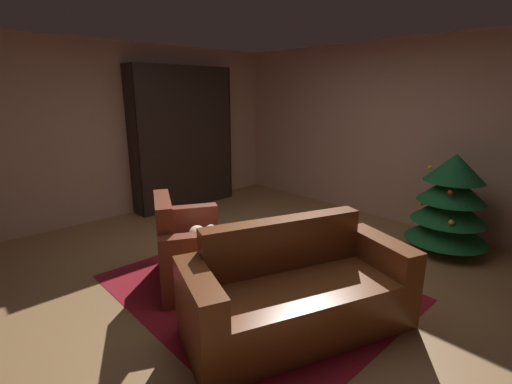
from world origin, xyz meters
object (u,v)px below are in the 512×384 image
couch_red (297,294)px  book_stack_on_table (263,234)px  decorated_tree (450,203)px  bookshelf_unit (188,138)px  bottle_on_table (247,237)px  coffee_table (263,248)px  armchair_red (189,253)px

couch_red → book_stack_on_table: 0.77m
couch_red → decorated_tree: decorated_tree is taller
bookshelf_unit → bottle_on_table: 3.18m
bookshelf_unit → bottle_on_table: (2.87, -1.26, -0.55)m
coffee_table → bottle_on_table: bearing=-96.4°
armchair_red → decorated_tree: decorated_tree is taller
couch_red → bottle_on_table: bearing=175.6°
armchair_red → bottle_on_table: 0.69m
book_stack_on_table → decorated_tree: bearing=67.6°
couch_red → book_stack_on_table: bearing=157.8°
bookshelf_unit → coffee_table: bearing=-20.3°
coffee_table → decorated_tree: 2.39m
armchair_red → couch_red: size_ratio=0.60×
bottle_on_table → book_stack_on_table: bearing=93.7°
coffee_table → couch_red: bearing=-20.9°
armchair_red → decorated_tree: (1.47, 2.66, 0.29)m
armchair_red → coffee_table: armchair_red is taller
couch_red → book_stack_on_table: (-0.67, 0.27, 0.25)m
couch_red → book_stack_on_table: size_ratio=9.20×
book_stack_on_table → bookshelf_unit: bearing=160.0°
armchair_red → decorated_tree: bearing=61.0°
bookshelf_unit → bottle_on_table: bearing=-23.7°
armchair_red → couch_red: (1.24, 0.20, -0.01)m
bookshelf_unit → coffee_table: size_ratio=3.24×
couch_red → bottle_on_table: (-0.66, 0.05, 0.28)m
armchair_red → decorated_tree: 3.06m
couch_red → bottle_on_table: 0.72m
coffee_table → book_stack_on_table: (-0.04, 0.03, 0.12)m
bookshelf_unit → decorated_tree: 3.97m
bottle_on_table → armchair_red: bearing=-156.5°
bottle_on_table → couch_red: bearing=-4.4°
armchair_red → coffee_table: (0.61, 0.45, 0.12)m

